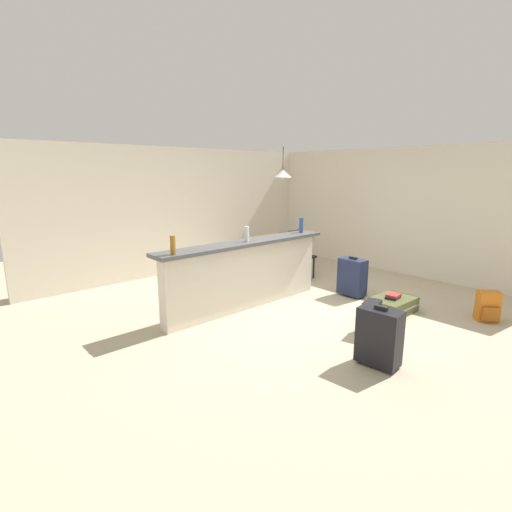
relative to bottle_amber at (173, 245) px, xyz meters
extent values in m
cube|color=#BCAD8E|center=(1.90, -0.36, -1.17)|extent=(13.00, 13.00, 0.05)
cube|color=silver|center=(1.90, 2.69, 0.11)|extent=(6.60, 0.10, 2.50)
cube|color=silver|center=(4.95, -0.06, 0.11)|extent=(0.10, 6.00, 2.50)
cube|color=silver|center=(1.26, 0.09, -0.66)|extent=(2.80, 0.20, 0.98)
cube|color=#4C4C51|center=(1.26, 0.09, -0.14)|extent=(2.96, 0.40, 0.05)
cylinder|color=#9E661E|center=(0.00, 0.00, 0.00)|extent=(0.07, 0.07, 0.24)
cylinder|color=silver|center=(1.26, 0.06, -0.01)|extent=(0.06, 0.06, 0.22)
cylinder|color=#284C89|center=(2.49, 0.10, 0.01)|extent=(0.07, 0.07, 0.26)
cube|color=brown|center=(3.15, 1.21, -0.42)|extent=(1.10, 0.80, 0.04)
cylinder|color=brown|center=(2.66, 0.87, -0.79)|extent=(0.06, 0.06, 0.70)
cylinder|color=brown|center=(3.64, 0.87, -0.79)|extent=(0.06, 0.06, 0.70)
cylinder|color=brown|center=(2.66, 1.55, -0.79)|extent=(0.06, 0.06, 0.70)
cylinder|color=brown|center=(3.64, 1.55, -0.79)|extent=(0.06, 0.06, 0.70)
cube|color=black|center=(3.12, 0.60, -0.71)|extent=(0.42, 0.42, 0.04)
cube|color=black|center=(3.11, 0.78, -0.45)|extent=(0.40, 0.06, 0.48)
cylinder|color=black|center=(2.97, 0.43, -0.94)|extent=(0.04, 0.04, 0.41)
cylinder|color=black|center=(3.29, 0.45, -0.94)|extent=(0.04, 0.04, 0.41)
cylinder|color=black|center=(2.95, 0.75, -0.94)|extent=(0.04, 0.04, 0.41)
cylinder|color=black|center=(3.27, 0.77, -0.94)|extent=(0.04, 0.04, 0.41)
cylinder|color=black|center=(3.18, 1.21, 1.13)|extent=(0.01, 0.01, 0.46)
cone|color=white|center=(3.18, 1.21, 0.85)|extent=(0.34, 0.34, 0.14)
sphere|color=white|center=(3.18, 1.21, 0.77)|extent=(0.07, 0.07, 0.07)
cube|color=#51562D|center=(2.72, -1.51, -1.03)|extent=(0.69, 0.50, 0.22)
cube|color=gray|center=(2.72, -1.51, -1.03)|extent=(0.70, 0.51, 0.02)
cube|color=#2D2D33|center=(3.13, -1.52, -1.03)|extent=(0.14, 0.18, 0.02)
cube|color=black|center=(1.14, -2.20, -0.81)|extent=(0.28, 0.46, 0.60)
cylinder|color=black|center=(1.12, -2.01, -1.11)|extent=(0.04, 0.06, 0.06)
cylinder|color=black|center=(1.15, -2.39, -1.11)|extent=(0.04, 0.06, 0.06)
cube|color=#232328|center=(1.14, -2.20, -0.49)|extent=(0.05, 0.14, 0.04)
cube|color=orange|center=(3.40, -2.55, -0.93)|extent=(0.32, 0.33, 0.42)
cube|color=#AB5918|center=(3.32, -2.62, -1.01)|extent=(0.19, 0.21, 0.19)
cube|color=black|center=(3.44, -2.43, -0.96)|extent=(0.04, 0.04, 0.36)
cube|color=black|center=(3.53, -2.54, -0.96)|extent=(0.04, 0.04, 0.36)
cube|color=black|center=(1.85, -1.69, -0.93)|extent=(0.32, 0.25, 0.42)
cube|color=black|center=(1.87, -1.79, -1.01)|extent=(0.23, 0.11, 0.19)
cube|color=black|center=(1.75, -1.61, -0.96)|extent=(0.04, 0.03, 0.36)
cube|color=black|center=(1.89, -1.57, -0.96)|extent=(0.04, 0.03, 0.36)
cube|color=#1E284C|center=(2.92, -0.66, -0.81)|extent=(0.25, 0.45, 0.60)
cylinder|color=black|center=(2.93, -0.47, -1.11)|extent=(0.03, 0.06, 0.06)
cylinder|color=black|center=(2.92, -0.85, -1.11)|extent=(0.03, 0.06, 0.06)
cube|color=#232328|center=(2.92, -0.66, -0.49)|extent=(0.04, 0.14, 0.04)
cube|color=black|center=(2.71, -1.51, -0.91)|extent=(0.24, 0.19, 0.03)
cube|color=#AD2D2D|center=(2.73, -1.51, -0.88)|extent=(0.24, 0.18, 0.03)
camera|label=1|loc=(-2.32, -4.10, 0.88)|focal=26.74mm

